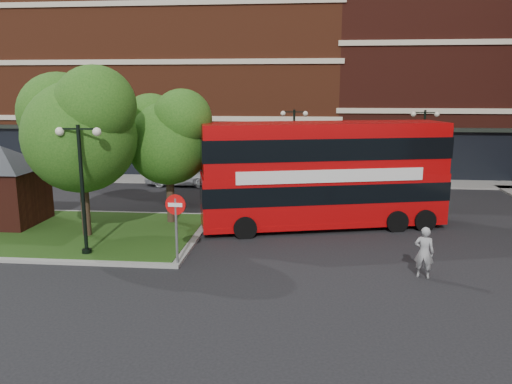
# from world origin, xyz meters

# --- Properties ---
(ground) EXTENTS (120.00, 120.00, 0.00)m
(ground) POSITION_xyz_m (0.00, 0.00, 0.00)
(ground) COLOR black
(ground) RESTS_ON ground
(pavement_far) EXTENTS (44.00, 3.00, 0.12)m
(pavement_far) POSITION_xyz_m (0.00, 16.50, 0.06)
(pavement_far) COLOR slate
(pavement_far) RESTS_ON ground
(terrace_far_left) EXTENTS (26.00, 12.00, 14.00)m
(terrace_far_left) POSITION_xyz_m (-8.00, 24.00, 7.00)
(terrace_far_left) COLOR #622B17
(terrace_far_left) RESTS_ON ground
(terrace_far_right) EXTENTS (18.00, 12.00, 16.00)m
(terrace_far_right) POSITION_xyz_m (14.00, 24.00, 8.00)
(terrace_far_right) COLOR #471911
(terrace_far_right) RESTS_ON ground
(traffic_island) EXTENTS (12.60, 7.60, 0.15)m
(traffic_island) POSITION_xyz_m (-8.00, 3.00, 0.07)
(traffic_island) COLOR gray
(traffic_island) RESTS_ON ground
(kiosk) EXTENTS (6.51, 6.51, 3.60)m
(kiosk) POSITION_xyz_m (-11.00, 4.00, 2.32)
(kiosk) COLOR #471911
(kiosk) RESTS_ON traffic_island
(tree_island_west) EXTENTS (5.40, 4.71, 7.21)m
(tree_island_west) POSITION_xyz_m (-6.60, 2.58, 4.79)
(tree_island_west) COLOR #2D2116
(tree_island_west) RESTS_ON ground
(tree_island_east) EXTENTS (4.46, 3.90, 6.29)m
(tree_island_east) POSITION_xyz_m (-3.58, 5.06, 4.24)
(tree_island_east) COLOR #2D2116
(tree_island_east) RESTS_ON ground
(lamp_island) EXTENTS (1.72, 0.36, 5.00)m
(lamp_island) POSITION_xyz_m (-5.50, 0.20, 2.83)
(lamp_island) COLOR black
(lamp_island) RESTS_ON ground
(lamp_far_left) EXTENTS (1.72, 0.36, 5.00)m
(lamp_far_left) POSITION_xyz_m (2.00, 14.50, 2.83)
(lamp_far_left) COLOR black
(lamp_far_left) RESTS_ON ground
(lamp_far_right) EXTENTS (1.72, 0.36, 5.00)m
(lamp_far_right) POSITION_xyz_m (10.00, 14.50, 2.83)
(lamp_far_right) COLOR black
(lamp_far_right) RESTS_ON ground
(bus) EXTENTS (11.32, 5.16, 4.22)m
(bus) POSITION_xyz_m (3.55, 5.27, 2.77)
(bus) COLOR #A90608
(bus) RESTS_ON ground
(woman) EXTENTS (0.75, 0.60, 1.77)m
(woman) POSITION_xyz_m (6.75, -0.75, 0.89)
(woman) COLOR gray
(woman) RESTS_ON ground
(car_silver) EXTENTS (4.48, 1.85, 1.52)m
(car_silver) POSITION_xyz_m (-5.44, 14.50, 0.76)
(car_silver) COLOR #B0B4B8
(car_silver) RESTS_ON ground
(car_white) EXTENTS (4.87, 2.05, 1.56)m
(car_white) POSITION_xyz_m (3.00, 14.50, 0.78)
(car_white) COLOR silver
(car_white) RESTS_ON ground
(no_entry_sign) EXTENTS (0.73, 0.10, 2.64)m
(no_entry_sign) POSITION_xyz_m (-1.80, -0.50, 1.89)
(no_entry_sign) COLOR slate
(no_entry_sign) RESTS_ON ground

